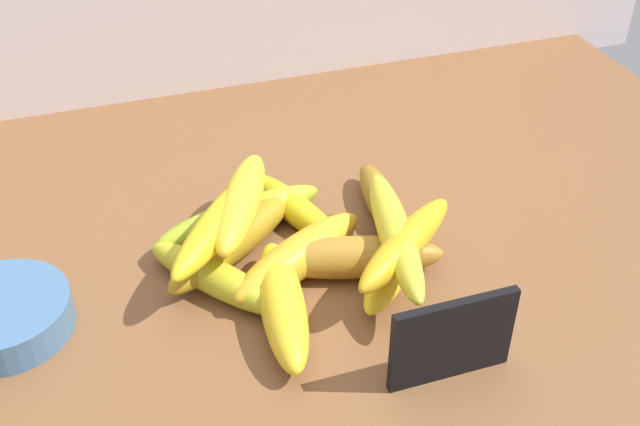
{
  "coord_description": "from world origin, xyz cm",
  "views": [
    {
      "loc": [
        -20.19,
        -58.97,
        53.84
      ],
      "look_at": [
        -0.76,
        -0.61,
        8.0
      ],
      "focal_mm": 43.61,
      "sensor_mm": 36.0,
      "label": 1
    }
  ],
  "objects_px": {
    "banana_2": "(299,256)",
    "banana_6": "(240,217)",
    "banana_4": "(282,304)",
    "banana_12": "(241,202)",
    "banana_8": "(235,239)",
    "banana_9": "(222,220)",
    "banana_10": "(406,243)",
    "banana_3": "(216,278)",
    "banana_0": "(396,261)",
    "chalkboard_sign": "(451,342)",
    "banana_5": "(295,209)",
    "banana_1": "(353,257)",
    "banana_11": "(395,233)",
    "banana_7": "(384,204)",
    "fruit_bowl": "(4,316)"
  },
  "relations": [
    {
      "from": "banana_2",
      "to": "banana_9",
      "type": "distance_m",
      "value": 0.08
    },
    {
      "from": "banana_6",
      "to": "banana_12",
      "type": "bearing_deg",
      "value": -98.2
    },
    {
      "from": "banana_1",
      "to": "banana_10",
      "type": "height_order",
      "value": "banana_10"
    },
    {
      "from": "banana_2",
      "to": "banana_5",
      "type": "height_order",
      "value": "banana_2"
    },
    {
      "from": "banana_1",
      "to": "banana_9",
      "type": "relative_size",
      "value": 0.95
    },
    {
      "from": "banana_8",
      "to": "banana_9",
      "type": "xyz_separation_m",
      "value": [
        -0.01,
        -0.01,
        0.04
      ]
    },
    {
      "from": "banana_12",
      "to": "banana_6",
      "type": "bearing_deg",
      "value": 81.8
    },
    {
      "from": "chalkboard_sign",
      "to": "banana_0",
      "type": "height_order",
      "value": "chalkboard_sign"
    },
    {
      "from": "banana_4",
      "to": "banana_8",
      "type": "distance_m",
      "value": 0.11
    },
    {
      "from": "banana_3",
      "to": "banana_10",
      "type": "xyz_separation_m",
      "value": [
        0.17,
        -0.05,
        0.03
      ]
    },
    {
      "from": "chalkboard_sign",
      "to": "banana_4",
      "type": "height_order",
      "value": "chalkboard_sign"
    },
    {
      "from": "banana_1",
      "to": "banana_3",
      "type": "height_order",
      "value": "banana_1"
    },
    {
      "from": "banana_2",
      "to": "banana_6",
      "type": "bearing_deg",
      "value": 114.49
    },
    {
      "from": "banana_11",
      "to": "banana_6",
      "type": "bearing_deg",
      "value": 137.24
    },
    {
      "from": "banana_5",
      "to": "banana_12",
      "type": "xyz_separation_m",
      "value": [
        -0.06,
        -0.03,
        0.04
      ]
    },
    {
      "from": "banana_11",
      "to": "banana_4",
      "type": "bearing_deg",
      "value": -167.29
    },
    {
      "from": "chalkboard_sign",
      "to": "banana_6",
      "type": "xyz_separation_m",
      "value": [
        -0.12,
        0.25,
        -0.02
      ]
    },
    {
      "from": "chalkboard_sign",
      "to": "banana_2",
      "type": "height_order",
      "value": "chalkboard_sign"
    },
    {
      "from": "banana_3",
      "to": "banana_1",
      "type": "bearing_deg",
      "value": -7.36
    },
    {
      "from": "banana_0",
      "to": "banana_4",
      "type": "xyz_separation_m",
      "value": [
        -0.12,
        -0.03,
        0.0
      ]
    },
    {
      "from": "banana_8",
      "to": "banana_12",
      "type": "relative_size",
      "value": 1.16
    },
    {
      "from": "banana_4",
      "to": "banana_8",
      "type": "relative_size",
      "value": 0.89
    },
    {
      "from": "banana_1",
      "to": "banana_2",
      "type": "relative_size",
      "value": 1.04
    },
    {
      "from": "banana_4",
      "to": "banana_12",
      "type": "height_order",
      "value": "banana_12"
    },
    {
      "from": "banana_12",
      "to": "banana_4",
      "type": "bearing_deg",
      "value": -85.71
    },
    {
      "from": "banana_9",
      "to": "banana_11",
      "type": "xyz_separation_m",
      "value": [
        0.15,
        -0.07,
        -0.01
      ]
    },
    {
      "from": "chalkboard_sign",
      "to": "banana_3",
      "type": "distance_m",
      "value": 0.23
    },
    {
      "from": "banana_0",
      "to": "banana_7",
      "type": "bearing_deg",
      "value": 75.0
    },
    {
      "from": "chalkboard_sign",
      "to": "banana_1",
      "type": "relative_size",
      "value": 0.61
    },
    {
      "from": "banana_1",
      "to": "banana_6",
      "type": "xyz_separation_m",
      "value": [
        -0.09,
        0.1,
        -0.0
      ]
    },
    {
      "from": "banana_6",
      "to": "banana_11",
      "type": "xyz_separation_m",
      "value": [
        0.13,
        -0.12,
        0.03
      ]
    },
    {
      "from": "banana_1",
      "to": "banana_5",
      "type": "height_order",
      "value": "banana_1"
    },
    {
      "from": "banana_0",
      "to": "banana_9",
      "type": "distance_m",
      "value": 0.17
    },
    {
      "from": "banana_12",
      "to": "fruit_bowl",
      "type": "bearing_deg",
      "value": -169.06
    },
    {
      "from": "banana_4",
      "to": "banana_7",
      "type": "relative_size",
      "value": 1.13
    },
    {
      "from": "banana_7",
      "to": "banana_9",
      "type": "distance_m",
      "value": 0.19
    },
    {
      "from": "banana_4",
      "to": "banana_7",
      "type": "height_order",
      "value": "banana_4"
    },
    {
      "from": "banana_2",
      "to": "banana_6",
      "type": "height_order",
      "value": "banana_2"
    },
    {
      "from": "banana_2",
      "to": "banana_12",
      "type": "distance_m",
      "value": 0.08
    },
    {
      "from": "banana_1",
      "to": "banana_6",
      "type": "relative_size",
      "value": 0.95
    },
    {
      "from": "chalkboard_sign",
      "to": "fruit_bowl",
      "type": "distance_m",
      "value": 0.4
    },
    {
      "from": "chalkboard_sign",
      "to": "banana_0",
      "type": "bearing_deg",
      "value": 86.71
    },
    {
      "from": "banana_2",
      "to": "banana_10",
      "type": "height_order",
      "value": "banana_10"
    },
    {
      "from": "banana_0",
      "to": "banana_3",
      "type": "xyz_separation_m",
      "value": [
        -0.17,
        0.03,
        -0.0
      ]
    },
    {
      "from": "banana_3",
      "to": "banana_5",
      "type": "bearing_deg",
      "value": 38.68
    },
    {
      "from": "banana_5",
      "to": "banana_6",
      "type": "bearing_deg",
      "value": 178.62
    },
    {
      "from": "banana_4",
      "to": "banana_6",
      "type": "height_order",
      "value": "banana_4"
    },
    {
      "from": "banana_11",
      "to": "banana_12",
      "type": "xyz_separation_m",
      "value": [
        -0.13,
        0.09,
        0.01
      ]
    },
    {
      "from": "banana_4",
      "to": "banana_12",
      "type": "xyz_separation_m",
      "value": [
        -0.01,
        0.11,
        0.04
      ]
    },
    {
      "from": "banana_3",
      "to": "banana_10",
      "type": "distance_m",
      "value": 0.18
    }
  ]
}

